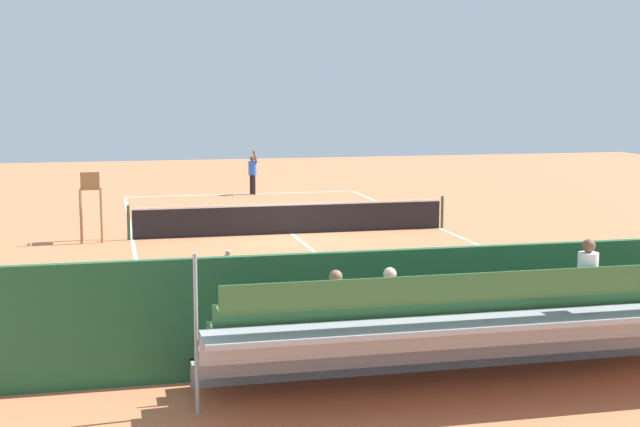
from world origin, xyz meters
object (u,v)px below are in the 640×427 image
Objects in this scene: tennis_net at (292,218)px; tennis_ball_near at (211,204)px; courtside_bench at (608,309)px; tennis_player at (253,171)px; bleacher_stand at (480,330)px; umpire_chair at (91,199)px; line_judge at (225,306)px; tennis_racket at (237,196)px; equipment_bag at (514,337)px.

tennis_net is 8.02m from tennis_ball_near.
tennis_player is at bearing -83.10° from courtside_bench.
bleacher_stand is (0.09, 15.36, 0.43)m from tennis_net.
bleacher_stand reaches higher than tennis_net.
bleacher_stand reaches higher than tennis_ball_near.
umpire_chair is (6.11, -15.22, 0.38)m from bleacher_stand.
line_judge is (4.25, 24.07, 0.00)m from tennis_player.
tennis_racket is 8.88× the size of tennis_ball_near.
tennis_net reaches higher than equipment_bag.
umpire_chair is 32.42× the size of tennis_ball_near.
bleacher_stand is 10.07× the size of equipment_bag.
tennis_player is 3.29× the size of tennis_racket.
tennis_player is 1.42m from tennis_racket.
line_judge is (5.22, -0.17, 0.84)m from equipment_bag.
tennis_player reaches higher than courtside_bench.
equipment_bag is at bearing 119.88° from umpire_chair.
line_judge is at bearing 79.98° from tennis_player.
tennis_ball_near is at bearing -119.35° from umpire_chair.
umpire_chair is at bearing -60.12° from equipment_bag.
umpire_chair reaches higher than tennis_net.
tennis_racket is (0.79, 0.63, -1.00)m from tennis_player.
line_judge is (3.46, 23.44, 1.00)m from tennis_racket.
umpire_chair is 1.11× the size of line_judge.
courtside_bench reaches higher than tennis_racket.
umpire_chair is 16.27m from courtside_bench.
courtside_bench is 23.78m from tennis_racket.
equipment_bag reaches higher than tennis_ball_near.
courtside_bench is at bearing 96.90° from tennis_player.
umpire_chair is (6.20, 0.14, 0.81)m from tennis_net.
tennis_player is 29.18× the size of tennis_ball_near.
bleacher_stand is 4.06m from courtside_bench.
courtside_bench is 0.93× the size of tennis_player.
equipment_bag reaches higher than tennis_racket.
tennis_net is 5.72× the size of courtside_bench.
equipment_bag is 21.45m from tennis_ball_near.
tennis_player is 1.00× the size of line_judge.
tennis_net is 10.23m from tennis_racket.
umpire_chair is at bearing 60.65° from tennis_ball_near.
courtside_bench is 27.27× the size of tennis_ball_near.
tennis_racket is at bearing -85.74° from equipment_bag.
tennis_player is (2.92, -24.11, 0.46)m from courtside_bench.
courtside_bench is 21.70m from tennis_ball_near.
tennis_player is (-6.65, -10.98, -0.30)m from umpire_chair.
tennis_racket is (3.71, -23.48, -0.54)m from courtside_bench.
line_judge is (-2.40, 13.09, -0.30)m from umpire_chair.
bleacher_stand reaches higher than equipment_bag.
bleacher_stand is at bearing 31.08° from courtside_bench.
umpire_chair is 3.65× the size of tennis_racket.
tennis_player reaches higher than equipment_bag.
tennis_net is 17.57× the size of tennis_racket.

